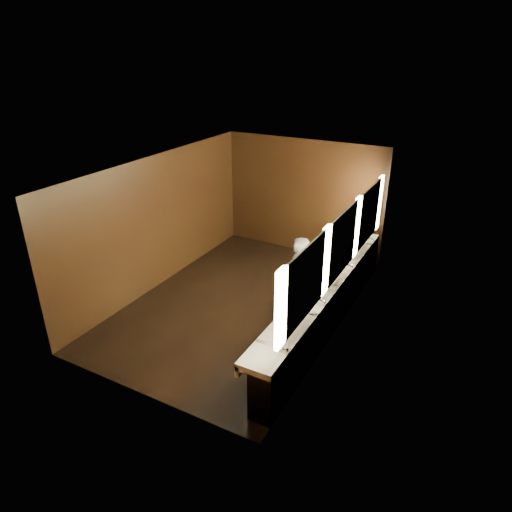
# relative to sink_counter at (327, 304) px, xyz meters

# --- Properties ---
(floor) EXTENTS (6.00, 6.00, 0.00)m
(floor) POSITION_rel_sink_counter_xyz_m (-1.79, 0.00, -0.50)
(floor) COLOR black
(floor) RESTS_ON ground
(ceiling) EXTENTS (4.00, 6.00, 0.02)m
(ceiling) POSITION_rel_sink_counter_xyz_m (-1.79, 0.00, 2.30)
(ceiling) COLOR #2D2D2B
(ceiling) RESTS_ON wall_back
(wall_back) EXTENTS (4.00, 0.02, 2.80)m
(wall_back) POSITION_rel_sink_counter_xyz_m (-1.79, 3.00, 0.90)
(wall_back) COLOR black
(wall_back) RESTS_ON floor
(wall_front) EXTENTS (4.00, 0.02, 2.80)m
(wall_front) POSITION_rel_sink_counter_xyz_m (-1.79, -3.00, 0.90)
(wall_front) COLOR black
(wall_front) RESTS_ON floor
(wall_left) EXTENTS (0.02, 6.00, 2.80)m
(wall_left) POSITION_rel_sink_counter_xyz_m (-3.79, 0.00, 0.90)
(wall_left) COLOR black
(wall_left) RESTS_ON floor
(wall_right) EXTENTS (0.02, 6.00, 2.80)m
(wall_right) POSITION_rel_sink_counter_xyz_m (0.21, 0.00, 0.90)
(wall_right) COLOR black
(wall_right) RESTS_ON floor
(sink_counter) EXTENTS (0.55, 5.40, 1.01)m
(sink_counter) POSITION_rel_sink_counter_xyz_m (0.00, 0.00, 0.00)
(sink_counter) COLOR black
(sink_counter) RESTS_ON floor
(mirror_band) EXTENTS (0.06, 5.03, 1.15)m
(mirror_band) POSITION_rel_sink_counter_xyz_m (0.19, -0.00, 1.25)
(mirror_band) COLOR #FEEEB2
(mirror_band) RESTS_ON wall_right
(person) EXTENTS (0.46, 0.64, 1.65)m
(person) POSITION_rel_sink_counter_xyz_m (-0.63, 0.08, 0.33)
(person) COLOR #97CBE2
(person) RESTS_ON floor
(trash_bin) EXTENTS (0.40, 0.40, 0.62)m
(trash_bin) POSITION_rel_sink_counter_xyz_m (-0.22, -2.02, -0.19)
(trash_bin) COLOR black
(trash_bin) RESTS_ON floor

